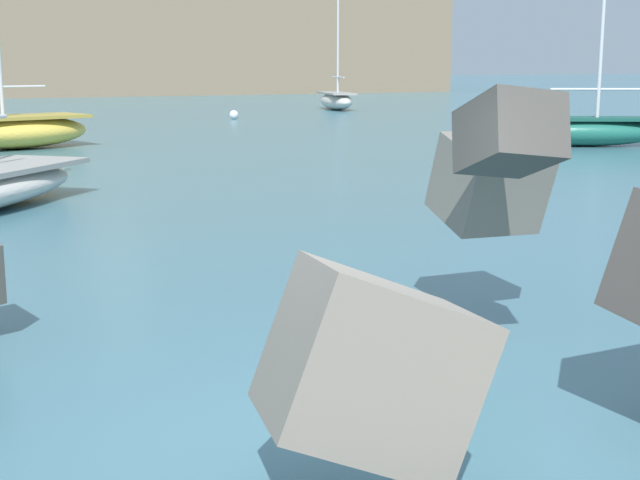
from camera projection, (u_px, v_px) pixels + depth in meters
The scene contains 5 objects.
ground_plane at pixel (371, 455), 5.98m from camera, with size 400.00×400.00×0.00m, color #42707F.
boat_near_centre at pixel (15, 130), 27.84m from camera, with size 5.15×3.41×8.02m.
boat_far_left at pixel (336, 100), 52.32m from camera, with size 2.56×5.10×7.74m.
boat_far_centre at pixel (584, 130), 28.77m from camera, with size 5.26×3.71×6.43m.
mooring_buoy_inner at pixel (234, 115), 43.17m from camera, with size 0.44×0.44×0.44m.
Camera 1 is at (-2.72, -4.89, 2.58)m, focal length 49.93 mm.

